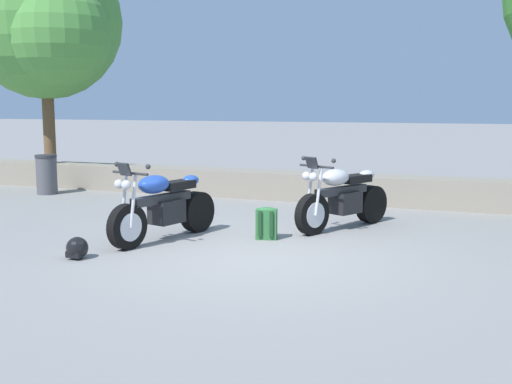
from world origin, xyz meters
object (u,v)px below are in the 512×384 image
object	(u,v)px
rider_helmet	(77,248)
trash_bin	(47,174)
leafy_tree_far_left	(47,24)
motorcycle_silver_centre	(342,198)
rider_backpack	(267,222)
motorcycle_blue_near_left	(163,207)

from	to	relation	value
rider_helmet	trash_bin	size ratio (longest dim) A/B	0.33
rider_helmet	leafy_tree_far_left	world-z (taller)	leafy_tree_far_left
motorcycle_silver_centre	rider_helmet	xyz separation A→B (m)	(-2.69, -3.10, -0.35)
rider_backpack	leafy_tree_far_left	bearing A→B (deg)	151.71
leafy_tree_far_left	motorcycle_silver_centre	bearing A→B (deg)	-18.12
trash_bin	motorcycle_silver_centre	bearing A→B (deg)	-11.68
leafy_tree_far_left	trash_bin	size ratio (longest dim) A/B	5.92
leafy_tree_far_left	motorcycle_blue_near_left	bearing A→B (deg)	-38.28
rider_helmet	trash_bin	world-z (taller)	trash_bin
motorcycle_blue_near_left	rider_helmet	size ratio (longest dim) A/B	7.27
rider_helmet	trash_bin	bearing A→B (deg)	132.87
motorcycle_silver_centre	leafy_tree_far_left	size ratio (longest dim) A/B	0.38
motorcycle_blue_near_left	rider_helmet	bearing A→B (deg)	-109.49
rider_backpack	rider_helmet	world-z (taller)	rider_backpack
rider_backpack	rider_helmet	size ratio (longest dim) A/B	1.68
rider_helmet	leafy_tree_far_left	bearing A→B (deg)	131.09
rider_helmet	motorcycle_blue_near_left	bearing A→B (deg)	70.51
rider_helmet	rider_backpack	bearing A→B (deg)	46.80
motorcycle_silver_centre	leafy_tree_far_left	world-z (taller)	leafy_tree_far_left
rider_helmet	leafy_tree_far_left	distance (m)	8.24
leafy_tree_far_left	trash_bin	distance (m)	3.56
motorcycle_blue_near_left	leafy_tree_far_left	xyz separation A→B (m)	(-5.34, 4.22, 3.28)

